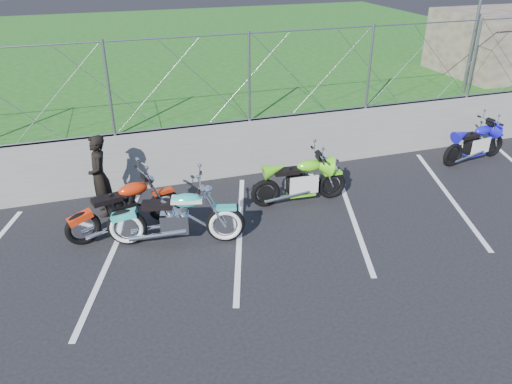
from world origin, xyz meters
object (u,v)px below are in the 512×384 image
object	(u,v)px
cruiser_turquoise	(178,219)
sportbike_green	(301,182)
person_standing	(99,176)
naked_orange	(126,209)
sportbike_blue	(476,144)

from	to	relation	value
cruiser_turquoise	sportbike_green	world-z (taller)	cruiser_turquoise
cruiser_turquoise	person_standing	distance (m)	2.04
person_standing	naked_orange	bearing A→B (deg)	22.90
sportbike_blue	person_standing	bearing A→B (deg)	170.99
naked_orange	person_standing	bearing A→B (deg)	99.76
naked_orange	sportbike_green	bearing A→B (deg)	-14.05
cruiser_turquoise	sportbike_blue	world-z (taller)	cruiser_turquoise
cruiser_turquoise	naked_orange	world-z (taller)	cruiser_turquoise
cruiser_turquoise	sportbike_blue	distance (m)	7.88
sportbike_green	person_standing	size ratio (longest dim) A/B	1.25
cruiser_turquoise	naked_orange	bearing A→B (deg)	154.89
person_standing	cruiser_turquoise	bearing A→B (deg)	36.74
cruiser_turquoise	sportbike_blue	xyz separation A→B (m)	(7.75, 1.42, -0.06)
naked_orange	sportbike_blue	world-z (taller)	naked_orange
cruiser_turquoise	naked_orange	xyz separation A→B (m)	(-0.86, 0.71, -0.02)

